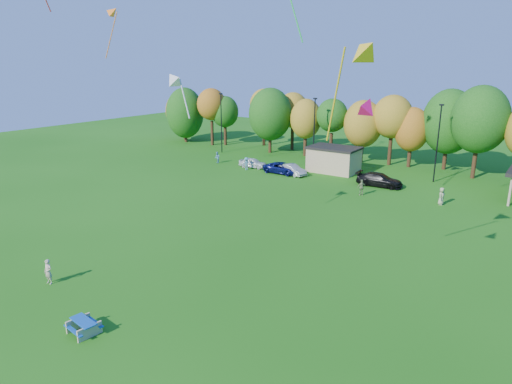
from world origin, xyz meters
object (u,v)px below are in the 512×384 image
Objects in this scene: car_b at (292,170)px; car_d at (379,180)px; car_c at (283,168)px; kite_flyer at (48,272)px; picnic_table at (84,326)px; car_a at (253,163)px.

car_d is at bearing -69.48° from car_b.
car_c is at bearing 91.28° from car_d.
kite_flyer reaches higher than car_c.
car_d is (10.92, 0.98, 0.09)m from car_b.
kite_flyer is (-6.63, 2.15, 0.40)m from picnic_table.
kite_flyer reaches higher than car_b.
picnic_table is at bearing -151.33° from car_b.
picnic_table is 1.12× the size of kite_flyer.
car_b is (-8.53, 36.21, 0.24)m from picnic_table.
car_a is 0.73× the size of car_d.
car_d reaches higher than picnic_table.
picnic_table is at bearing -163.31° from car_c.
car_b is 10.97m from car_d.
car_c is (-3.28, 34.05, -0.14)m from kite_flyer.
car_b is at bearing -88.09° from car_c.
car_b is at bearing -102.34° from car_a.
car_a is 0.95× the size of car_b.
car_c is at bearing 112.94° from picnic_table.
picnic_table is 0.46× the size of car_b.
car_d is (17.31, 0.42, 0.10)m from car_a.
car_a is 17.31m from car_d.
car_a is at bearing 84.92° from car_c.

